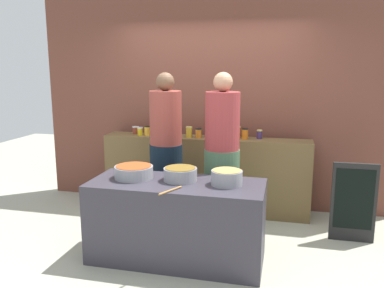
% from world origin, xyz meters
% --- Properties ---
extents(ground, '(12.00, 12.00, 0.00)m').
position_xyz_m(ground, '(0.00, 0.00, 0.00)').
color(ground, '#9F9F8B').
extents(storefront_wall, '(4.80, 0.12, 3.00)m').
position_xyz_m(storefront_wall, '(0.00, 1.45, 1.50)').
color(storefront_wall, brown).
rests_on(storefront_wall, ground).
extents(display_shelf, '(2.70, 0.36, 0.99)m').
position_xyz_m(display_shelf, '(0.00, 1.10, 0.50)').
color(display_shelf, brown).
rests_on(display_shelf, ground).
extents(prep_table, '(1.70, 0.70, 0.80)m').
position_xyz_m(prep_table, '(0.00, -0.30, 0.40)').
color(prep_table, '#34303B').
rests_on(prep_table, ground).
extents(preserve_jar_0, '(0.09, 0.09, 0.10)m').
position_xyz_m(preserve_jar_0, '(-0.98, 1.16, 1.05)').
color(preserve_jar_0, maroon).
rests_on(preserve_jar_0, display_shelf).
extents(preserve_jar_1, '(0.07, 0.07, 0.11)m').
position_xyz_m(preserve_jar_1, '(-0.88, 1.05, 1.05)').
color(preserve_jar_1, gold).
rests_on(preserve_jar_1, display_shelf).
extents(preserve_jar_2, '(0.08, 0.08, 0.13)m').
position_xyz_m(preserve_jar_2, '(-0.79, 1.07, 1.06)').
color(preserve_jar_2, gold).
rests_on(preserve_jar_2, display_shelf).
extents(preserve_jar_3, '(0.08, 0.08, 0.11)m').
position_xyz_m(preserve_jar_3, '(-0.69, 1.16, 1.05)').
color(preserve_jar_3, brown).
rests_on(preserve_jar_3, display_shelf).
extents(preserve_jar_4, '(0.08, 0.08, 0.14)m').
position_xyz_m(preserve_jar_4, '(-0.21, 1.07, 1.06)').
color(preserve_jar_4, gold).
rests_on(preserve_jar_4, display_shelf).
extents(preserve_jar_5, '(0.08, 0.08, 0.13)m').
position_xyz_m(preserve_jar_5, '(-0.08, 1.05, 1.06)').
color(preserve_jar_5, orange).
rests_on(preserve_jar_5, display_shelf).
extents(preserve_jar_6, '(0.07, 0.07, 0.10)m').
position_xyz_m(preserve_jar_6, '(0.02, 1.13, 1.04)').
color(preserve_jar_6, '#BB3211').
rests_on(preserve_jar_6, display_shelf).
extents(preserve_jar_7, '(0.08, 0.08, 0.11)m').
position_xyz_m(preserve_jar_7, '(0.17, 1.14, 1.05)').
color(preserve_jar_7, olive).
rests_on(preserve_jar_7, display_shelf).
extents(preserve_jar_8, '(0.09, 0.09, 0.15)m').
position_xyz_m(preserve_jar_8, '(0.40, 1.17, 1.07)').
color(preserve_jar_8, orange).
rests_on(preserve_jar_8, display_shelf).
extents(preserve_jar_9, '(0.08, 0.08, 0.14)m').
position_xyz_m(preserve_jar_9, '(0.51, 1.10, 1.06)').
color(preserve_jar_9, '#CB6717').
rests_on(preserve_jar_9, display_shelf).
extents(preserve_jar_10, '(0.07, 0.07, 0.11)m').
position_xyz_m(preserve_jar_10, '(0.69, 1.17, 1.05)').
color(preserve_jar_10, '#3D295C').
rests_on(preserve_jar_10, display_shelf).
extents(cooking_pot_left, '(0.39, 0.39, 0.13)m').
position_xyz_m(cooking_pot_left, '(-0.46, -0.25, 0.86)').
color(cooking_pot_left, gray).
rests_on(cooking_pot_left, prep_table).
extents(cooking_pot_center, '(0.33, 0.33, 0.13)m').
position_xyz_m(cooking_pot_center, '(0.02, -0.23, 0.86)').
color(cooking_pot_center, gray).
rests_on(cooking_pot_center, prep_table).
extents(cooking_pot_right, '(0.30, 0.30, 0.14)m').
position_xyz_m(cooking_pot_right, '(0.49, -0.27, 0.87)').
color(cooking_pot_right, gray).
rests_on(cooking_pot_right, prep_table).
extents(wooden_spoon, '(0.14, 0.27, 0.02)m').
position_xyz_m(wooden_spoon, '(0.02, -0.59, 0.81)').
color(wooden_spoon, '#9E703D').
rests_on(wooden_spoon, prep_table).
extents(cook_with_tongs, '(0.39, 0.39, 1.83)m').
position_xyz_m(cook_with_tongs, '(-0.34, 0.48, 0.83)').
color(cook_with_tongs, black).
rests_on(cook_with_tongs, ground).
extents(cook_in_cap, '(0.39, 0.39, 1.84)m').
position_xyz_m(cook_in_cap, '(0.34, 0.32, 0.84)').
color(cook_in_cap, '#426145').
rests_on(cook_in_cap, ground).
extents(chalkboard_sign, '(0.47, 0.05, 0.88)m').
position_xyz_m(chalkboard_sign, '(1.76, 0.54, 0.45)').
color(chalkboard_sign, black).
rests_on(chalkboard_sign, ground).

